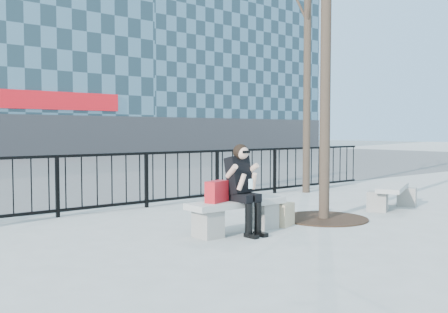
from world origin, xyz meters
TOP-DOWN VIEW (x-y plane):
  - ground at (0.00, 0.00)m, footprint 120.00×120.00m
  - railing at (0.00, 3.00)m, footprint 14.00×0.06m
  - building_right at (20.00, 27.00)m, footprint 16.20×10.20m
  - tree_grate at (1.90, -0.10)m, footprint 1.50×1.50m
  - bench_main at (0.00, 0.00)m, footprint 1.65×0.46m
  - bench_second at (3.87, -0.20)m, footprint 1.54×0.43m
  - seated_woman at (0.00, -0.16)m, footprint 0.50×0.64m
  - handbag at (-0.37, 0.02)m, footprint 0.42×0.29m
  - shopping_bag at (0.93, -0.12)m, footprint 0.41×0.26m

SIDE VIEW (x-z plane):
  - ground at x=0.00m, z-range 0.00..0.00m
  - tree_grate at x=1.90m, z-range 0.00..0.02m
  - shopping_bag at x=0.93m, z-range 0.00..0.37m
  - bench_second at x=3.87m, z-range 0.05..0.51m
  - bench_main at x=0.00m, z-range 0.06..0.55m
  - railing at x=0.00m, z-range 0.00..1.11m
  - handbag at x=-0.37m, z-range 0.49..0.80m
  - seated_woman at x=0.00m, z-range 0.00..1.34m
  - building_right at x=20.00m, z-range 0.00..20.60m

